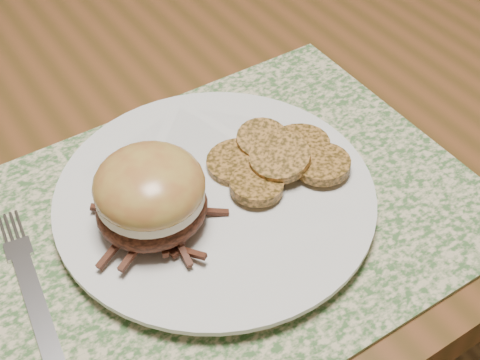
% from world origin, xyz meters
% --- Properties ---
extents(placemat, '(0.45, 0.33, 0.00)m').
position_xyz_m(placemat, '(0.17, -0.26, 0.75)').
color(placemat, '#3C6132').
rests_on(placemat, dining_table).
extents(dinner_plate, '(0.26, 0.26, 0.02)m').
position_xyz_m(dinner_plate, '(0.17, -0.24, 0.76)').
color(dinner_plate, silver).
rests_on(dinner_plate, placemat).
extents(pork_sandwich, '(0.10, 0.10, 0.07)m').
position_xyz_m(pork_sandwich, '(0.12, -0.24, 0.80)').
color(pork_sandwich, black).
rests_on(pork_sandwich, dinner_plate).
extents(roasted_potatoes, '(0.13, 0.12, 0.03)m').
position_xyz_m(roasted_potatoes, '(0.24, -0.24, 0.78)').
color(roasted_potatoes, '#9D672E').
rests_on(roasted_potatoes, dinner_plate).
extents(fork, '(0.04, 0.18, 0.00)m').
position_xyz_m(fork, '(0.01, -0.24, 0.76)').
color(fork, silver).
rests_on(fork, placemat).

